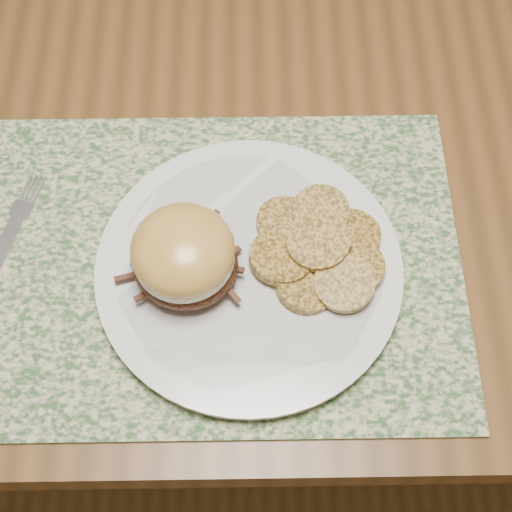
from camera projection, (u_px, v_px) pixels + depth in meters
The scene contains 7 objects.
ground at pixel (322, 316), 1.44m from camera, with size 3.50×3.50×0.00m, color brown.
dining_table at pixel (369, 100), 0.85m from camera, with size 1.50×0.90×0.75m.
placemat at pixel (217, 261), 0.66m from camera, with size 0.45×0.33×0.00m, color #31552B.
dinner_plate at pixel (249, 270), 0.64m from camera, with size 0.26×0.26×0.02m, color silver.
pork_sandwich at pixel (184, 256), 0.60m from camera, with size 0.11×0.11×0.07m.
roasted_potatoes at pixel (317, 250), 0.63m from camera, with size 0.14×0.14×0.03m.
fork at pixel (4, 248), 0.66m from camera, with size 0.06×0.17×0.00m.
Camera 1 is at (-0.14, -0.55, 1.34)m, focal length 50.00 mm.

